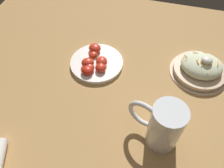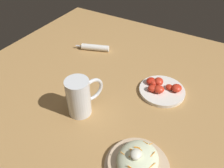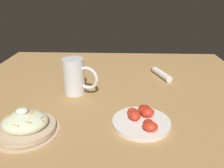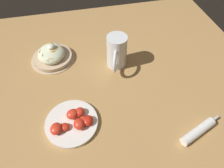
{
  "view_description": "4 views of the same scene",
  "coord_description": "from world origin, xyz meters",
  "px_view_note": "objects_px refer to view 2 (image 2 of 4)",
  "views": [
    {
      "loc": [
        0.1,
        -0.36,
        0.64
      ],
      "look_at": [
        -0.02,
        0.06,
        0.09
      ],
      "focal_mm": 35.88,
      "sensor_mm": 36.0,
      "label": 1
    },
    {
      "loc": [
        0.65,
        0.4,
        0.69
      ],
      "look_at": [
        0.03,
        0.04,
        0.08
      ],
      "focal_mm": 36.29,
      "sensor_mm": 36.0,
      "label": 2
    },
    {
      "loc": [
        -0.04,
        0.89,
        0.45
      ],
      "look_at": [
        -0.01,
        0.04,
        0.08
      ],
      "focal_mm": 36.29,
      "sensor_mm": 36.0,
      "label": 3
    },
    {
      "loc": [
        -0.5,
        0.13,
        0.68
      ],
      "look_at": [
        0.0,
        0.02,
        0.05
      ],
      "focal_mm": 30.75,
      "sensor_mm": 36.0,
      "label": 4
    }
  ],
  "objects_px": {
    "beer_mug": "(80,98)",
    "napkin_roll": "(95,47)",
    "salad_plate": "(137,162)",
    "tomato_plate": "(161,89)"
  },
  "relations": [
    {
      "from": "beer_mug",
      "to": "napkin_roll",
      "type": "relative_size",
      "value": 0.87
    },
    {
      "from": "salad_plate",
      "to": "tomato_plate",
      "type": "xyz_separation_m",
      "value": [
        -0.39,
        -0.06,
        -0.01
      ]
    },
    {
      "from": "salad_plate",
      "to": "napkin_roll",
      "type": "relative_size",
      "value": 1.16
    },
    {
      "from": "salad_plate",
      "to": "tomato_plate",
      "type": "distance_m",
      "value": 0.39
    },
    {
      "from": "napkin_roll",
      "to": "salad_plate",
      "type": "bearing_deg",
      "value": 44.36
    },
    {
      "from": "salad_plate",
      "to": "napkin_roll",
      "type": "xyz_separation_m",
      "value": [
        -0.53,
        -0.52,
        -0.01
      ]
    },
    {
      "from": "beer_mug",
      "to": "tomato_plate",
      "type": "bearing_deg",
      "value": 139.43
    },
    {
      "from": "beer_mug",
      "to": "napkin_roll",
      "type": "distance_m",
      "value": 0.48
    },
    {
      "from": "napkin_roll",
      "to": "tomato_plate",
      "type": "relative_size",
      "value": 0.92
    },
    {
      "from": "napkin_roll",
      "to": "tomato_plate",
      "type": "bearing_deg",
      "value": 72.67
    }
  ]
}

